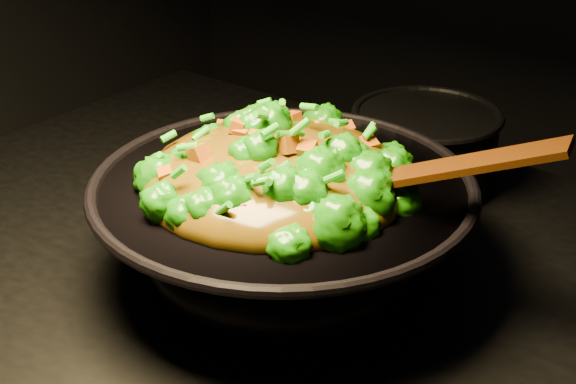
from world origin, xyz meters
The scene contains 4 objects.
wok centered at (0.06, -0.04, 0.96)m, with size 0.45×0.45×0.13m, color black, non-canonical shape.
stir_fry centered at (0.05, -0.05, 1.08)m, with size 0.32×0.32×0.11m, color #1C7508, non-canonical shape.
spatula centered at (0.23, 0.00, 1.08)m, with size 0.30×0.05×0.01m, color #320F04.
back_pot centered at (0.07, 0.29, 0.96)m, with size 0.21×0.21×0.12m, color black.
Camera 1 is at (0.58, -0.71, 1.46)m, focal length 50.00 mm.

